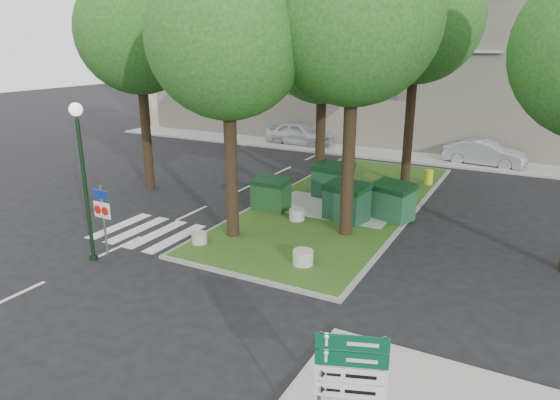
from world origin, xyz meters
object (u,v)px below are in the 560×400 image
Objects in this scene: tree_street_left at (139,19)px; directional_sign at (351,377)px; bollard_mid at (297,214)px; car_silver at (485,153)px; bollard_right at (303,257)px; car_white at (299,134)px; bollard_left at (199,238)px; traffic_sign_pole at (103,211)px; tree_median_far at (421,3)px; street_lamp at (82,164)px; dumpster_b at (333,181)px; tree_median_near_left at (230,21)px; dumpster_c at (347,202)px; tree_median_mid at (325,35)px; dumpster_d at (392,201)px; litter_bin at (429,177)px; dumpster_a at (271,194)px.

directional_sign is at bearing -38.21° from tree_street_left.
car_silver is at bearing 68.73° from bollard_mid.
bollard_right reaches higher than bollard_mid.
bollard_right is 0.14× the size of car_white.
bollard_left is 0.22× the size of traffic_sign_pole.
tree_median_far is at bearing 64.90° from traffic_sign_pole.
dumpster_b is at bearing 65.55° from street_lamp.
tree_median_near_left is 19.99× the size of bollard_left.
bollard_mid is 0.25× the size of traffic_sign_pole.
bollard_left is at bearing -114.40° from dumpster_c.
car_silver is (13.46, 12.40, -6.93)m from tree_street_left.
bollard_mid is (8.22, -1.06, -7.32)m from tree_street_left.
bollard_mid is at bearing -84.58° from dumpster_b.
dumpster_c is at bearing -52.62° from tree_median_mid.
street_lamp is 20.34m from car_white.
tree_median_far reaches higher than tree_median_near_left.
dumpster_b is 3.50m from bollard_mid.
traffic_sign_pole is (-2.94, -3.25, -5.80)m from tree_median_near_left.
street_lamp is (-6.78, -13.21, -5.17)m from tree_median_far.
tree_median_far is at bearing 62.84° from street_lamp.
directional_sign reaches higher than dumpster_d.
dumpster_b is 3.38× the size of bollard_left.
tree_median_near_left is at bearing -114.71° from litter_bin.
street_lamp is 1.70m from traffic_sign_pole.
dumpster_a is (-4.01, -6.36, -7.55)m from tree_median_far.
bollard_right is at bearing -152.41° from car_white.
litter_bin is at bearing 29.88° from tree_median_far.
bollard_mid is 14.45m from car_silver.
dumpster_c is 0.80× the size of directional_sign.
tree_street_left is 9.61m from dumpster_a.
dumpster_b is (8.29, 2.40, -6.79)m from tree_street_left.
bollard_right is (10.18, -4.62, -7.30)m from tree_street_left.
litter_bin is at bearing 64.80° from bollard_left.
tree_street_left is 17.27× the size of bollard_right.
car_white is (-4.72, 17.60, 0.48)m from bollard_left.
tree_median_far reaches higher than car_white.
tree_median_mid is 5.46× the size of dumpster_c.
tree_median_near_left reaches higher than dumpster_b.
dumpster_b is 10.11m from traffic_sign_pole.
street_lamp is at bearing -134.09° from bollard_left.
bollard_right is (-1.23, -5.43, -0.47)m from dumpster_d.
dumpster_d is 0.40× the size of car_white.
litter_bin is (5.30, 11.27, 0.17)m from bollard_left.
tree_median_mid reaches higher than bollard_mid.
dumpster_b reaches higher than car_white.
directional_sign is (3.87, -6.44, 1.29)m from bollard_right.
street_lamp is at bearing 161.10° from car_silver.
tree_street_left is 12.01m from dumpster_c.
dumpster_d is at bearing -20.50° from dumpster_b.
tree_median_mid is at bearing -147.63° from car_white.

